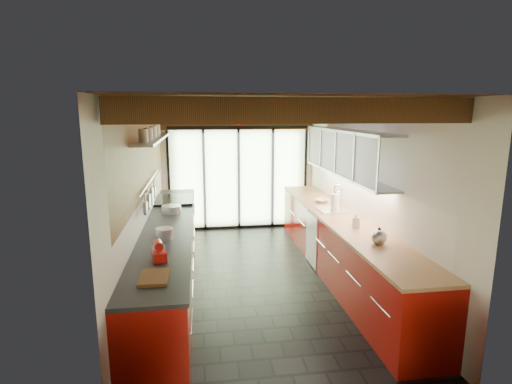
% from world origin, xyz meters
% --- Properties ---
extents(ground, '(5.50, 5.50, 0.00)m').
position_xyz_m(ground, '(0.00, 0.00, 0.00)').
color(ground, black).
rests_on(ground, ground).
extents(room_shell, '(5.50, 5.50, 5.50)m').
position_xyz_m(room_shell, '(0.00, 0.00, 1.65)').
color(room_shell, silver).
rests_on(room_shell, ground).
extents(ceiling_beams, '(3.14, 5.06, 4.90)m').
position_xyz_m(ceiling_beams, '(-0.00, 0.38, 2.46)').
color(ceiling_beams, '#593316').
rests_on(ceiling_beams, ground).
extents(glass_door, '(2.95, 0.10, 2.90)m').
position_xyz_m(glass_door, '(0.00, 2.69, 1.66)').
color(glass_door, '#C6EAAD').
rests_on(glass_door, ground).
extents(left_counter, '(0.68, 5.00, 0.92)m').
position_xyz_m(left_counter, '(-1.28, 0.00, 0.46)').
color(left_counter, '#951009').
rests_on(left_counter, ground).
extents(range_stove, '(0.66, 0.90, 0.97)m').
position_xyz_m(range_stove, '(-1.28, 1.45, 0.47)').
color(range_stove, silver).
rests_on(range_stove, ground).
extents(right_counter, '(0.68, 5.00, 0.92)m').
position_xyz_m(right_counter, '(1.27, 0.00, 0.46)').
color(right_counter, '#951009').
rests_on(right_counter, ground).
extents(sink_assembly, '(0.45, 0.52, 0.43)m').
position_xyz_m(sink_assembly, '(1.29, 0.40, 0.96)').
color(sink_assembly, silver).
rests_on(sink_assembly, right_counter).
extents(upper_cabinets_right, '(0.34, 3.00, 3.00)m').
position_xyz_m(upper_cabinets_right, '(1.43, 0.30, 1.85)').
color(upper_cabinets_right, silver).
rests_on(upper_cabinets_right, ground).
extents(left_wall_fixtures, '(0.28, 2.60, 0.96)m').
position_xyz_m(left_wall_fixtures, '(-1.47, 0.14, 1.88)').
color(left_wall_fixtures, silver).
rests_on(left_wall_fixtures, ground).
extents(stand_mixer, '(0.19, 0.26, 0.22)m').
position_xyz_m(stand_mixer, '(-1.27, -1.44, 1.01)').
color(stand_mixer, red).
rests_on(stand_mixer, left_counter).
extents(pot_large, '(0.27, 0.27, 0.14)m').
position_xyz_m(pot_large, '(-1.27, -0.73, 0.99)').
color(pot_large, silver).
rests_on(pot_large, left_counter).
extents(pot_small, '(0.38, 0.38, 0.11)m').
position_xyz_m(pot_small, '(-1.27, 0.59, 0.98)').
color(pot_small, silver).
rests_on(pot_small, left_counter).
extents(cutting_board, '(0.28, 0.38, 0.03)m').
position_xyz_m(cutting_board, '(-1.27, -1.95, 0.94)').
color(cutting_board, brown).
rests_on(cutting_board, left_counter).
extents(kettle, '(0.23, 0.25, 0.22)m').
position_xyz_m(kettle, '(1.27, -1.29, 1.02)').
color(kettle, silver).
rests_on(kettle, right_counter).
extents(paper_towel, '(0.16, 0.16, 0.34)m').
position_xyz_m(paper_towel, '(1.27, 0.28, 1.06)').
color(paper_towel, white).
rests_on(paper_towel, right_counter).
extents(soap_bottle, '(0.13, 0.13, 0.22)m').
position_xyz_m(soap_bottle, '(1.27, -0.59, 1.03)').
color(soap_bottle, silver).
rests_on(soap_bottle, right_counter).
extents(bowl, '(0.29, 0.29, 0.06)m').
position_xyz_m(bowl, '(1.27, 0.96, 0.95)').
color(bowl, silver).
rests_on(bowl, right_counter).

